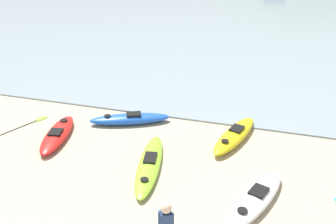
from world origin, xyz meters
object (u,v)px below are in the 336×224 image
Objects in this scene: kayak_on_sand_1 at (57,134)px; kayak_on_sand_5 at (130,119)px; kayak_on_sand_3 at (149,165)px; kayak_on_sand_2 at (256,199)px; kayak_on_sand_6 at (235,135)px; loose_paddle at (13,130)px.

kayak_on_sand_5 is at bearing 41.01° from kayak_on_sand_1.
kayak_on_sand_2 is at bearing -13.43° from kayak_on_sand_3.
kayak_on_sand_6 is (2.28, 2.46, 0.05)m from kayak_on_sand_3.
kayak_on_sand_6 is 7.96m from loose_paddle.
loose_paddle is (-5.52, 0.89, -0.11)m from kayak_on_sand_3.
kayak_on_sand_3 is at bearing -57.58° from kayak_on_sand_5.
kayak_on_sand_6 is at bearing 11.33° from loose_paddle.
kayak_on_sand_2 reaches higher than kayak_on_sand_3.
kayak_on_sand_2 is 5.97m from kayak_on_sand_5.
loose_paddle is at bearing 169.22° from kayak_on_sand_2.
kayak_on_sand_6 reaches higher than kayak_on_sand_2.
kayak_on_sand_5 is at bearing 178.03° from kayak_on_sand_6.
kayak_on_sand_5 reaches higher than kayak_on_sand_1.
kayak_on_sand_5 is 0.98× the size of kayak_on_sand_6.
kayak_on_sand_3 is at bearing -132.91° from kayak_on_sand_6.
kayak_on_sand_6 reaches higher than kayak_on_sand_3.
kayak_on_sand_1 is 1.86m from loose_paddle.
kayak_on_sand_1 is at bearing -1.83° from loose_paddle.
kayak_on_sand_6 is at bearing 107.11° from kayak_on_sand_2.
kayak_on_sand_2 is (6.95, -1.62, -0.00)m from kayak_on_sand_1.
kayak_on_sand_1 reaches higher than loose_paddle.
kayak_on_sand_5 is (-1.65, 2.59, 0.05)m from kayak_on_sand_3.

